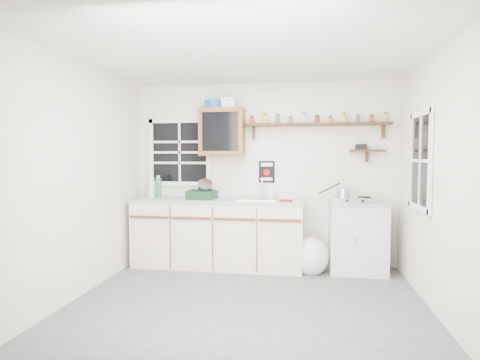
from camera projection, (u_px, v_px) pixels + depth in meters
name	position (u px, v px, depth m)	size (l,w,h in m)	color
room	(247.00, 181.00, 4.00)	(3.64, 3.24, 2.54)	#4A4A4D
main_cabinet	(218.00, 233.00, 5.42)	(2.31, 0.63, 0.92)	beige
right_cabinet	(357.00, 237.00, 5.16)	(0.73, 0.57, 0.91)	silver
sink	(257.00, 199.00, 5.31)	(0.52, 0.44, 0.29)	#B4B3B8
upper_cabinet	(222.00, 132.00, 5.48)	(0.60, 0.32, 0.65)	brown
upper_cabinet_clutter	(220.00, 104.00, 5.46)	(0.42, 0.24, 0.14)	#1946A2
spice_shelf	(316.00, 124.00, 5.34)	(1.91, 0.18, 0.35)	black
secondary_shelf	(365.00, 150.00, 5.27)	(0.45, 0.16, 0.24)	black
warning_sign	(267.00, 172.00, 5.56)	(0.22, 0.02, 0.30)	black
window_back	(180.00, 152.00, 5.73)	(0.93, 0.03, 0.98)	black
window_right	(421.00, 161.00, 4.25)	(0.03, 0.78, 1.08)	black
water_bottles	(155.00, 187.00, 5.56)	(0.18, 0.10, 0.32)	silver
dish_rack	(203.00, 192.00, 5.40)	(0.39, 0.31, 0.28)	black
soap_bottle	(271.00, 193.00, 5.42)	(0.08, 0.08, 0.17)	silver
rag	(286.00, 201.00, 5.11)	(0.14, 0.12, 0.02)	maroon
hotplate	(354.00, 199.00, 5.12)	(0.53, 0.30, 0.08)	#B4B3B8
saucepan	(343.00, 192.00, 5.14)	(0.40, 0.29, 0.18)	#B4B3B8
trash_bag	(310.00, 256.00, 5.12)	(0.45, 0.40, 0.51)	silver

